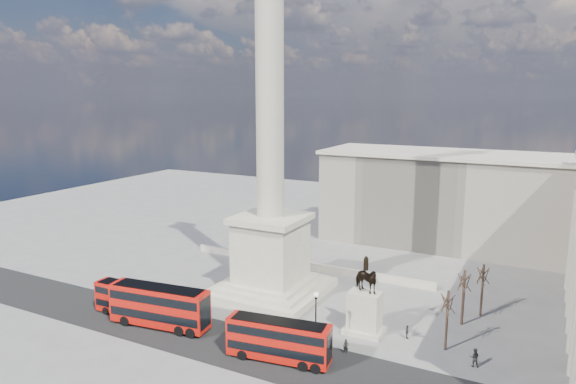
{
  "coord_description": "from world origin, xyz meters",
  "views": [
    {
      "loc": [
        32.6,
        -52.78,
        26.66
      ],
      "look_at": [
        5.18,
        0.05,
        15.29
      ],
      "focal_mm": 32.0,
      "sensor_mm": 36.0,
      "label": 1
    }
  ],
  "objects_px": {
    "nelsons_column": "(270,200)",
    "pedestrian_standing": "(474,357)",
    "pedestrian_walking": "(346,346)",
    "red_bus_c": "(279,340)",
    "equestrian_statue": "(365,306)",
    "pedestrian_crossing": "(407,332)",
    "red_bus_b": "(160,306)",
    "victorian_lamp": "(316,315)",
    "red_bus_a": "(132,300)"
  },
  "relations": [
    {
      "from": "red_bus_c",
      "to": "pedestrian_crossing",
      "type": "distance_m",
      "value": 15.0
    },
    {
      "from": "pedestrian_walking",
      "to": "pedestrian_crossing",
      "type": "distance_m",
      "value": 7.94
    },
    {
      "from": "equestrian_statue",
      "to": "pedestrian_standing",
      "type": "relative_size",
      "value": 4.7
    },
    {
      "from": "pedestrian_standing",
      "to": "pedestrian_crossing",
      "type": "relative_size",
      "value": 1.25
    },
    {
      "from": "red_bus_c",
      "to": "pedestrian_crossing",
      "type": "bearing_deg",
      "value": 38.58
    },
    {
      "from": "red_bus_c",
      "to": "equestrian_statue",
      "type": "height_order",
      "value": "equestrian_statue"
    },
    {
      "from": "red_bus_a",
      "to": "red_bus_c",
      "type": "xyz_separation_m",
      "value": [
        20.88,
        -1.06,
        0.16
      ]
    },
    {
      "from": "red_bus_c",
      "to": "red_bus_b",
      "type": "bearing_deg",
      "value": 170.53
    },
    {
      "from": "victorian_lamp",
      "to": "nelsons_column",
      "type": "bearing_deg",
      "value": 136.66
    },
    {
      "from": "nelsons_column",
      "to": "victorian_lamp",
      "type": "distance_m",
      "value": 18.56
    },
    {
      "from": "pedestrian_crossing",
      "to": "red_bus_b",
      "type": "bearing_deg",
      "value": 88.65
    },
    {
      "from": "nelsons_column",
      "to": "red_bus_c",
      "type": "relative_size",
      "value": 4.58
    },
    {
      "from": "nelsons_column",
      "to": "pedestrian_standing",
      "type": "relative_size",
      "value": 25.83
    },
    {
      "from": "nelsons_column",
      "to": "equestrian_statue",
      "type": "bearing_deg",
      "value": -20.11
    },
    {
      "from": "red_bus_b",
      "to": "nelsons_column",
      "type": "bearing_deg",
      "value": 60.54
    },
    {
      "from": "nelsons_column",
      "to": "equestrian_statue",
      "type": "relative_size",
      "value": 5.5
    },
    {
      "from": "nelsons_column",
      "to": "pedestrian_crossing",
      "type": "xyz_separation_m",
      "value": [
        19.98,
        -4.77,
        -12.15
      ]
    },
    {
      "from": "pedestrian_walking",
      "to": "pedestrian_standing",
      "type": "xyz_separation_m",
      "value": [
        12.26,
        3.48,
        0.16
      ]
    },
    {
      "from": "nelsons_column",
      "to": "equestrian_statue",
      "type": "xyz_separation_m",
      "value": [
        15.26,
        -5.59,
        -9.73
      ]
    },
    {
      "from": "red_bus_c",
      "to": "pedestrian_crossing",
      "type": "xyz_separation_m",
      "value": [
        10.29,
        10.81,
        -1.49
      ]
    },
    {
      "from": "equestrian_statue",
      "to": "pedestrian_walking",
      "type": "height_order",
      "value": "equestrian_statue"
    },
    {
      "from": "red_bus_b",
      "to": "pedestrian_crossing",
      "type": "xyz_separation_m",
      "value": [
        26.22,
        10.35,
        -1.79
      ]
    },
    {
      "from": "victorian_lamp",
      "to": "pedestrian_standing",
      "type": "bearing_deg",
      "value": 12.11
    },
    {
      "from": "red_bus_c",
      "to": "pedestrian_walking",
      "type": "xyz_separation_m",
      "value": [
        5.5,
        4.47,
        -1.46
      ]
    },
    {
      "from": "nelsons_column",
      "to": "pedestrian_standing",
      "type": "distance_m",
      "value": 30.89
    },
    {
      "from": "pedestrian_walking",
      "to": "red_bus_c",
      "type": "bearing_deg",
      "value": -144.5
    },
    {
      "from": "red_bus_a",
      "to": "nelsons_column",
      "type": "bearing_deg",
      "value": 51.27
    },
    {
      "from": "pedestrian_crossing",
      "to": "pedestrian_walking",
      "type": "bearing_deg",
      "value": 120.03
    },
    {
      "from": "pedestrian_walking",
      "to": "equestrian_statue",
      "type": "bearing_deg",
      "value": 85.69
    },
    {
      "from": "equestrian_statue",
      "to": "pedestrian_crossing",
      "type": "bearing_deg",
      "value": 9.83
    },
    {
      "from": "equestrian_statue",
      "to": "pedestrian_standing",
      "type": "bearing_deg",
      "value": -9.51
    },
    {
      "from": "nelsons_column",
      "to": "victorian_lamp",
      "type": "bearing_deg",
      "value": -43.34
    },
    {
      "from": "victorian_lamp",
      "to": "pedestrian_standing",
      "type": "xyz_separation_m",
      "value": [
        15.78,
        3.38,
        -2.62
      ]
    },
    {
      "from": "red_bus_a",
      "to": "victorian_lamp",
      "type": "distance_m",
      "value": 23.18
    },
    {
      "from": "victorian_lamp",
      "to": "pedestrian_standing",
      "type": "distance_m",
      "value": 16.35
    },
    {
      "from": "nelsons_column",
      "to": "red_bus_b",
      "type": "height_order",
      "value": "nelsons_column"
    },
    {
      "from": "pedestrian_walking",
      "to": "pedestrian_crossing",
      "type": "xyz_separation_m",
      "value": [
        4.79,
        6.34,
        -0.03
      ]
    },
    {
      "from": "nelsons_column",
      "to": "red_bus_c",
      "type": "height_order",
      "value": "nelsons_column"
    },
    {
      "from": "red_bus_b",
      "to": "victorian_lamp",
      "type": "bearing_deg",
      "value": 5.89
    },
    {
      "from": "red_bus_a",
      "to": "victorian_lamp",
      "type": "bearing_deg",
      "value": 7.61
    },
    {
      "from": "red_bus_c",
      "to": "pedestrian_standing",
      "type": "distance_m",
      "value": 19.5
    },
    {
      "from": "pedestrian_standing",
      "to": "red_bus_c",
      "type": "bearing_deg",
      "value": 13.98
    },
    {
      "from": "nelsons_column",
      "to": "red_bus_a",
      "type": "relative_size",
      "value": 5.02
    },
    {
      "from": "victorian_lamp",
      "to": "pedestrian_walking",
      "type": "relative_size",
      "value": 3.8
    },
    {
      "from": "red_bus_b",
      "to": "equestrian_statue",
      "type": "height_order",
      "value": "equestrian_statue"
    },
    {
      "from": "pedestrian_walking",
      "to": "victorian_lamp",
      "type": "bearing_deg",
      "value": 174.9
    },
    {
      "from": "red_bus_b",
      "to": "red_bus_c",
      "type": "xyz_separation_m",
      "value": [
        15.93,
        -0.46,
        -0.3
      ]
    },
    {
      "from": "pedestrian_standing",
      "to": "victorian_lamp",
      "type": "bearing_deg",
      "value": 1.97
    },
    {
      "from": "red_bus_b",
      "to": "victorian_lamp",
      "type": "relative_size",
      "value": 2.02
    },
    {
      "from": "red_bus_a",
      "to": "equestrian_statue",
      "type": "bearing_deg",
      "value": 17.55
    }
  ]
}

